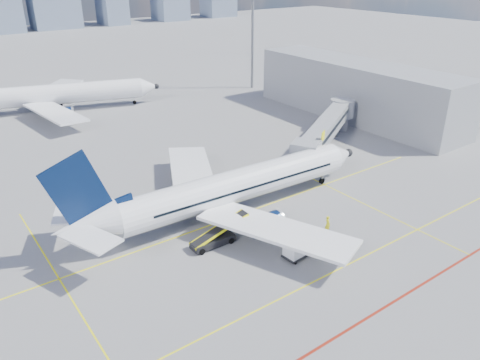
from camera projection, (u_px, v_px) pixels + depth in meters
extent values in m
plane|color=gray|center=(283.00, 247.00, 47.45)|extent=(420.00, 420.00, 0.00)
cube|color=#F2EE0C|center=(237.00, 216.00, 53.31)|extent=(60.00, 0.18, 0.01)
cube|color=#F2EE0C|center=(325.00, 276.00, 43.05)|extent=(80.00, 0.15, 0.01)
cube|color=#F2EE0C|center=(360.00, 202.00, 56.38)|extent=(0.15, 28.00, 0.01)
cube|color=#F2EE0C|center=(59.00, 279.00, 42.65)|extent=(0.15, 30.00, 0.01)
cube|color=maroon|center=(378.00, 312.00, 38.65)|extent=(90.00, 0.25, 0.01)
cube|color=#919399|center=(326.00, 128.00, 69.50)|extent=(20.84, 13.93, 2.60)
cube|color=black|center=(326.00, 127.00, 69.42)|extent=(20.52, 13.82, 0.55)
cube|color=#919399|center=(305.00, 153.00, 60.27)|extent=(4.49, 4.56, 3.00)
cube|color=black|center=(315.00, 165.00, 65.75)|extent=(2.20, 1.00, 0.70)
cylinder|color=gray|center=(316.00, 156.00, 65.18)|extent=(0.56, 0.56, 2.70)
cylinder|color=gray|center=(338.00, 125.00, 76.75)|extent=(0.60, 0.60, 3.90)
cylinder|color=#919399|center=(342.00, 108.00, 78.99)|extent=(4.00, 4.00, 3.00)
cylinder|color=gray|center=(341.00, 119.00, 79.82)|extent=(2.40, 2.40, 3.90)
cube|color=#F2EE0C|center=(323.00, 136.00, 60.86)|extent=(1.26, 0.82, 1.20)
cube|color=#919399|center=(357.00, 90.00, 85.73)|extent=(10.00, 42.00, 10.00)
cube|color=black|center=(338.00, 94.00, 83.17)|extent=(0.25, 40.00, 4.50)
cylinder|color=gray|center=(252.00, 31.00, 102.75)|extent=(0.56, 0.56, 25.00)
cylinder|color=gray|center=(253.00, 12.00, 142.81)|extent=(0.56, 0.56, 25.00)
cube|color=slate|center=(4.00, 10.00, 190.48)|extent=(11.52, 15.69, 17.02)
cube|color=slate|center=(53.00, 2.00, 200.12)|extent=(19.74, 12.33, 22.09)
cube|color=slate|center=(170.00, 9.00, 232.49)|extent=(14.71, 14.17, 10.30)
cube|color=slate|center=(218.00, 2.00, 246.95)|extent=(15.96, 12.25, 14.37)
cylinder|color=white|center=(239.00, 185.00, 53.01)|extent=(29.07, 4.62, 3.77)
cone|color=white|center=(341.00, 155.00, 61.31)|extent=(3.59, 3.87, 3.77)
sphere|color=black|center=(349.00, 153.00, 62.00)|extent=(1.09, 1.09, 1.06)
cone|color=white|center=(84.00, 226.00, 43.80)|extent=(6.29, 3.95, 3.77)
cube|color=black|center=(335.00, 153.00, 60.44)|extent=(1.49, 1.49, 0.43)
cube|color=white|center=(191.00, 171.00, 59.22)|extent=(11.44, 16.54, 0.56)
cube|color=white|center=(277.00, 229.00, 46.20)|extent=(10.70, 16.65, 0.56)
cylinder|color=#08183C|center=(211.00, 186.00, 57.91)|extent=(3.54, 2.32, 2.22)
cylinder|color=#08183C|center=(265.00, 224.00, 49.52)|extent=(3.54, 2.32, 2.22)
cylinder|color=#B4B5BC|center=(223.00, 183.00, 58.84)|extent=(0.41, 2.29, 2.28)
cylinder|color=#B4B5BC|center=(279.00, 219.00, 50.46)|extent=(0.41, 2.29, 2.28)
cube|color=#08183C|center=(79.00, 194.00, 42.40)|extent=(6.62, 0.51, 8.23)
cube|color=#08183C|center=(107.00, 209.00, 44.56)|extent=(5.45, 0.45, 2.08)
cube|color=white|center=(70.00, 210.00, 45.78)|extent=(4.83, 6.12, 0.21)
cube|color=white|center=(91.00, 238.00, 41.15)|extent=(4.59, 6.08, 0.21)
cylinder|color=gray|center=(322.00, 177.00, 60.69)|extent=(0.29, 0.29, 1.80)
cylinder|color=black|center=(322.00, 181.00, 60.91)|extent=(0.77, 0.30, 0.76)
cylinder|color=gray|center=(221.00, 198.00, 55.45)|extent=(0.33, 0.33, 1.60)
cylinder|color=black|center=(221.00, 201.00, 55.58)|extent=(1.02, 0.68, 1.00)
cylinder|color=gray|center=(245.00, 216.00, 51.69)|extent=(0.33, 0.33, 1.60)
cylinder|color=black|center=(245.00, 218.00, 51.82)|extent=(1.02, 0.68, 1.00)
cube|color=black|center=(234.00, 176.00, 54.53)|extent=(23.75, 0.80, 0.25)
cube|color=black|center=(252.00, 188.00, 51.74)|extent=(23.75, 0.80, 0.25)
cylinder|color=white|center=(63.00, 94.00, 90.03)|extent=(29.60, 12.40, 3.87)
cone|color=white|center=(150.00, 87.00, 94.96)|extent=(4.55, 4.74, 3.87)
sphere|color=black|center=(156.00, 86.00, 95.37)|extent=(1.36, 1.36, 1.09)
cube|color=black|center=(143.00, 85.00, 94.35)|extent=(1.86, 1.86, 0.45)
cube|color=white|center=(56.00, 89.00, 97.69)|extent=(14.64, 15.75, 0.57)
cube|color=white|center=(55.00, 112.00, 82.39)|extent=(7.13, 16.88, 0.57)
cylinder|color=#08183C|center=(62.00, 98.00, 95.79)|extent=(4.08, 3.23, 2.28)
cylinder|color=#08183C|center=(62.00, 114.00, 85.93)|extent=(4.08, 3.23, 2.28)
cylinder|color=#B4B5BC|center=(72.00, 97.00, 96.35)|extent=(1.02, 2.34, 2.34)
cylinder|color=#B4B5BC|center=(73.00, 113.00, 86.48)|extent=(1.02, 2.34, 2.34)
cylinder|color=black|center=(60.00, 105.00, 93.13)|extent=(1.15, 0.91, 1.00)
cylinder|color=black|center=(60.00, 112.00, 88.71)|extent=(1.15, 0.91, 1.00)
cylinder|color=black|center=(135.00, 102.00, 95.22)|extent=(0.81, 0.49, 0.76)
cube|color=white|center=(334.00, 245.00, 46.65)|extent=(2.53, 1.61, 0.86)
cube|color=white|center=(331.00, 241.00, 46.19)|extent=(1.24, 1.38, 0.65)
cube|color=black|center=(332.00, 239.00, 46.10)|extent=(1.13, 1.31, 0.38)
cylinder|color=black|center=(331.00, 253.00, 45.93)|extent=(0.63, 0.32, 0.60)
cylinder|color=black|center=(324.00, 247.00, 46.88)|extent=(0.63, 0.32, 0.60)
cylinder|color=black|center=(345.00, 248.00, 46.66)|extent=(0.63, 0.32, 0.60)
cylinder|color=black|center=(337.00, 243.00, 47.61)|extent=(0.63, 0.32, 0.60)
cube|color=black|center=(300.00, 253.00, 45.93)|extent=(3.83, 1.94, 0.19)
cube|color=white|center=(294.00, 248.00, 45.00)|extent=(1.72, 1.67, 1.60)
cube|color=white|center=(307.00, 241.00, 46.10)|extent=(1.72, 1.67, 1.60)
cylinder|color=black|center=(295.00, 263.00, 44.65)|extent=(0.34, 0.17, 0.33)
cylinder|color=black|center=(285.00, 256.00, 45.64)|extent=(0.34, 0.17, 0.33)
cylinder|color=black|center=(315.00, 252.00, 46.36)|extent=(0.34, 0.17, 0.33)
cylinder|color=black|center=(304.00, 246.00, 47.35)|extent=(0.34, 0.17, 0.33)
cube|color=black|center=(213.00, 241.00, 47.50)|extent=(4.59, 1.68, 0.76)
cube|color=black|center=(220.00, 229.00, 47.47)|extent=(6.55, 1.16, 2.01)
cube|color=#F2EE0C|center=(216.00, 227.00, 47.91)|extent=(6.56, 0.16, 2.09)
cube|color=#F2EE0C|center=(223.00, 232.00, 47.03)|extent=(6.56, 0.16, 2.09)
cylinder|color=black|center=(202.00, 252.00, 46.09)|extent=(0.66, 0.27, 0.65)
cylinder|color=black|center=(194.00, 245.00, 47.21)|extent=(0.66, 0.27, 0.65)
cylinder|color=black|center=(231.00, 241.00, 47.92)|extent=(0.66, 0.27, 0.65)
cylinder|color=black|center=(223.00, 234.00, 49.04)|extent=(0.66, 0.27, 0.65)
imported|color=yellow|center=(328.00, 224.00, 49.56)|extent=(0.64, 0.82, 1.99)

